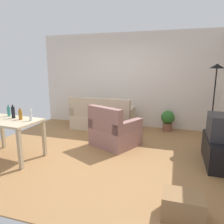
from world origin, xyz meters
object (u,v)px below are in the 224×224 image
object	(u,v)px
desk	(9,125)
potted_plant	(168,119)
tv	(221,127)
storage_box	(183,206)
couch	(102,118)
bottle_dark	(13,112)
bottle_tall	(9,111)
armchair	(114,132)
torchiere_lamp	(215,82)
tv_stand	(218,151)
bottle_amber	(20,115)
bottle_clear	(31,115)

from	to	relation	value
desk	potted_plant	size ratio (longest dim) A/B	2.21
tv	storage_box	world-z (taller)	tv
couch	bottle_dark	bearing A→B (deg)	64.94
potted_plant	bottle_tall	world-z (taller)	bottle_tall
potted_plant	armchair	size ratio (longest dim) A/B	0.48
torchiere_lamp	potted_plant	world-z (taller)	torchiere_lamp
tv_stand	bottle_amber	distance (m)	3.74
tv	desk	size ratio (longest dim) A/B	0.48
torchiere_lamp	desk	size ratio (longest dim) A/B	1.44
potted_plant	couch	bearing A→B (deg)	-170.13
bottle_dark	bottle_amber	size ratio (longest dim) A/B	1.19
tv_stand	storage_box	bearing A→B (deg)	159.23
tv_stand	bottle_amber	size ratio (longest dim) A/B	4.96
bottle_clear	couch	bearing A→B (deg)	75.75
desk	bottle_tall	world-z (taller)	bottle_tall
armchair	storage_box	distance (m)	2.47
storage_box	bottle_tall	bearing A→B (deg)	162.74
tv_stand	desk	xyz separation A→B (m)	(-3.82, -0.88, 0.41)
potted_plant	bottle_clear	size ratio (longest dim) A/B	2.32
torchiere_lamp	storage_box	size ratio (longest dim) A/B	3.77
bottle_amber	bottle_clear	xyz separation A→B (m)	(0.24, -0.02, 0.01)
couch	desk	xyz separation A→B (m)	(-1.05, -2.38, 0.34)
tv	armchair	world-z (taller)	same
bottle_tall	bottle_dark	xyz separation A→B (m)	(0.20, -0.11, 0.01)
couch	desk	world-z (taller)	couch
torchiere_lamp	potted_plant	distance (m)	1.66
storage_box	bottle_amber	xyz separation A→B (m)	(-2.96, 0.89, 0.71)
potted_plant	armchair	distance (m)	1.86
armchair	bottle_amber	world-z (taller)	bottle_amber
torchiere_lamp	bottle_clear	bearing A→B (deg)	-151.53
tv_stand	bottle_clear	xyz separation A→B (m)	(-3.36, -0.81, 0.63)
torchiere_lamp	armchair	world-z (taller)	torchiere_lamp
potted_plant	bottle_clear	distance (m)	3.58
tv_stand	bottle_dark	bearing A→B (deg)	100.97
tv	desk	distance (m)	3.93
torchiere_lamp	bottle_amber	world-z (taller)	torchiere_lamp
desk	bottle_dark	distance (m)	0.27
desk	bottle_amber	distance (m)	0.31
tv_stand	bottle_tall	xyz separation A→B (m)	(-4.02, -0.63, 0.62)
torchiere_lamp	bottle_dark	world-z (taller)	torchiere_lamp
potted_plant	storage_box	bearing A→B (deg)	-84.52
armchair	desk	bearing A→B (deg)	60.89
potted_plant	bottle_amber	size ratio (longest dim) A/B	2.57
bottle_amber	storage_box	bearing A→B (deg)	-16.72
armchair	tv_stand	bearing A→B (deg)	-162.29
couch	potted_plant	size ratio (longest dim) A/B	3.02
tv	bottle_amber	distance (m)	3.70
bottle_tall	couch	bearing A→B (deg)	59.60
tv	bottle_clear	xyz separation A→B (m)	(-3.36, -0.81, 0.17)
tv_stand	storage_box	distance (m)	1.80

